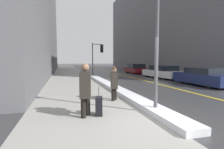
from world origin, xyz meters
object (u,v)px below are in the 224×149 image
Objects in this scene: pedestrian_trailing at (85,87)px; pedestrian_in_fedora at (114,82)px; rolling_suitcase at (99,106)px; parked_car_white at (163,72)px; parked_car_navy at (203,77)px; parked_car_maroon at (136,69)px; traffic_light_near at (98,52)px; lamp_post at (157,34)px.

pedestrian_trailing reaches higher than pedestrian_in_fedora.
pedestrian_trailing is 0.75m from rolling_suitcase.
parked_car_white is at bearing 150.24° from rolling_suitcase.
rolling_suitcase is at bearing 135.33° from parked_car_white.
pedestrian_in_fedora is 10.70m from parked_car_white.
parked_car_navy is 1.00× the size of parked_car_maroon.
pedestrian_in_fedora reaches higher than rolling_suitcase.
parked_car_maroon is 4.54× the size of rolling_suitcase.
traffic_light_near is 14.52m from rolling_suitcase.
traffic_light_near is 2.20× the size of pedestrian_trailing.
traffic_light_near is 2.40× the size of pedestrian_in_fedora.
parked_car_white is (-0.02, 5.11, 0.00)m from parked_car_navy.
parked_car_white is (7.27, 7.85, -0.24)m from pedestrian_in_fedora.
traffic_light_near reaches higher than rolling_suitcase.
lamp_post is 14.34m from traffic_light_near.
pedestrian_trailing is (-3.19, -14.07, -1.73)m from traffic_light_near.
parked_car_navy is (6.48, 4.86, -2.01)m from lamp_post.
rolling_suitcase is (-8.35, -4.61, -0.29)m from parked_car_navy.
lamp_post is 12.04m from parked_car_white.
pedestrian_in_fedora is (-1.72, -12.18, -1.82)m from traffic_light_near.
parked_car_maroon is (0.02, 6.65, -0.01)m from parked_car_white.
rolling_suitcase is (-2.77, -14.06, -2.35)m from traffic_light_near.
parked_car_navy is (5.58, -9.45, -2.06)m from traffic_light_near.
pedestrian_in_fedora is at bearing 154.42° from parked_car_maroon.
traffic_light_near is 6.38m from parked_car_maroon.
pedestrian_trailing reaches higher than parked_car_maroon.
pedestrian_trailing is 2.40m from pedestrian_in_fedora.
parked_car_maroon reaches higher than parked_car_navy.
rolling_suitcase is at bearing 154.11° from parked_car_maroon.
parked_car_white is at bearing -47.66° from traffic_light_near.
pedestrian_trailing is 1.76× the size of rolling_suitcase.
pedestrian_in_fedora is 1.61× the size of rolling_suitcase.
parked_car_white is (5.56, -4.34, -2.05)m from traffic_light_near.
pedestrian_in_fedora reaches higher than parked_car_white.
parked_car_maroon is (6.47, 16.62, -2.01)m from lamp_post.
traffic_light_near reaches higher than parked_car_maroon.
lamp_post reaches higher than pedestrian_in_fedora.
parked_car_white is at bearing -1.75° from parked_car_navy.
lamp_post reaches higher than pedestrian_trailing.
parked_car_navy is at bearing 36.86° from lamp_post.
pedestrian_trailing reaches higher than parked_car_white.
lamp_post is 0.99× the size of parked_car_navy.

